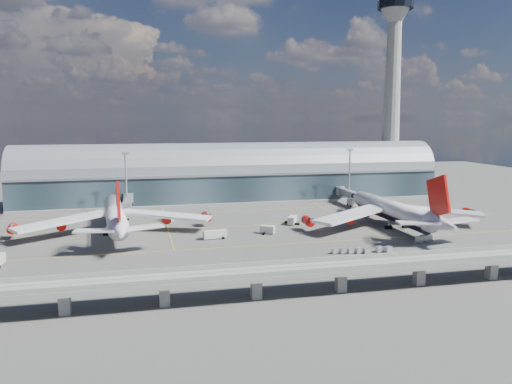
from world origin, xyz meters
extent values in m
plane|color=#474744|center=(0.00, 0.00, 0.00)|extent=(500.00, 500.00, 0.00)
cube|color=gold|center=(0.00, -10.00, 0.01)|extent=(200.00, 0.25, 0.01)
cube|color=gold|center=(0.00, 20.00, 0.01)|extent=(200.00, 0.25, 0.01)
cube|color=gold|center=(0.00, 50.00, 0.01)|extent=(200.00, 0.25, 0.01)
cube|color=gold|center=(-35.00, 30.00, 0.01)|extent=(0.25, 80.00, 0.01)
cube|color=gold|center=(35.00, 30.00, 0.01)|extent=(0.25, 80.00, 0.01)
cube|color=#213037|center=(0.00, 78.00, 7.00)|extent=(200.00, 28.00, 14.00)
cylinder|color=gray|center=(0.00, 78.00, 14.00)|extent=(200.00, 28.00, 28.00)
cube|color=gray|center=(0.00, 64.00, 14.00)|extent=(200.00, 1.00, 1.20)
cube|color=gray|center=(0.00, 78.00, 0.60)|extent=(200.00, 30.00, 1.20)
cube|color=gray|center=(85.00, 83.00, 4.00)|extent=(18.00, 18.00, 8.00)
cone|color=gray|center=(85.00, 83.00, 45.00)|extent=(10.00, 10.00, 90.00)
cone|color=gray|center=(85.00, 83.00, 92.00)|extent=(16.00, 16.00, 8.00)
cylinder|color=black|center=(85.00, 83.00, 97.00)|extent=(18.00, 18.00, 5.00)
cube|color=gray|center=(0.00, -55.00, 5.50)|extent=(220.00, 8.50, 1.20)
cube|color=gray|center=(0.00, -59.00, 6.60)|extent=(220.00, 0.40, 1.20)
cube|color=gray|center=(0.00, -51.00, 6.60)|extent=(220.00, 0.40, 1.20)
cube|color=gray|center=(0.00, -56.50, 6.15)|extent=(220.00, 0.12, 0.12)
cube|color=gray|center=(0.00, -53.50, 6.15)|extent=(220.00, 0.12, 0.12)
cube|color=gray|center=(-60.00, -55.00, 2.50)|extent=(2.20, 2.20, 5.00)
cube|color=gray|center=(-40.00, -55.00, 2.50)|extent=(2.20, 2.20, 5.00)
cube|color=gray|center=(-20.00, -55.00, 2.50)|extent=(2.20, 2.20, 5.00)
cube|color=gray|center=(0.00, -55.00, 2.50)|extent=(2.20, 2.20, 5.00)
cube|color=gray|center=(20.00, -55.00, 2.50)|extent=(2.20, 2.20, 5.00)
cube|color=gray|center=(40.00, -55.00, 2.50)|extent=(2.20, 2.20, 5.00)
cylinder|color=gray|center=(-50.00, 55.00, 12.50)|extent=(0.70, 0.70, 25.00)
cube|color=gray|center=(-50.00, 55.00, 25.20)|extent=(3.00, 0.40, 1.00)
cylinder|color=gray|center=(50.00, 55.00, 12.50)|extent=(0.70, 0.70, 25.00)
cube|color=gray|center=(50.00, 55.00, 25.20)|extent=(3.00, 0.40, 1.00)
cylinder|color=white|center=(-53.21, 19.62, 6.27)|extent=(11.06, 54.03, 6.48)
cone|color=white|center=(-55.77, 49.39, 6.27)|extent=(7.15, 8.62, 6.48)
cone|color=white|center=(-50.47, -12.16, 7.08)|extent=(7.49, 12.65, 6.48)
cube|color=#B80E07|center=(-50.73, -9.13, 15.08)|extent=(1.74, 12.12, 13.40)
cube|color=white|center=(-69.91, 16.15, 5.46)|extent=(31.79, 24.53, 2.62)
cube|color=white|center=(-36.16, 19.06, 5.46)|extent=(33.19, 20.24, 2.62)
cylinder|color=#B80E07|center=(-70.71, 18.12, 3.64)|extent=(3.66, 5.32, 3.24)
cylinder|color=#B80E07|center=(-85.71, 16.82, 3.64)|extent=(3.66, 5.32, 3.24)
cylinder|color=#B80E07|center=(-35.70, 21.13, 3.64)|extent=(3.66, 5.32, 3.24)
cylinder|color=#B80E07|center=(-20.70, 22.42, 3.64)|extent=(3.66, 5.32, 3.24)
cylinder|color=gray|center=(-54.83, 38.48, 1.52)|extent=(0.51, 0.51, 3.04)
cylinder|color=gray|center=(-56.09, 15.31, 1.52)|extent=(0.61, 0.61, 3.04)
cylinder|color=gray|center=(-49.63, 15.87, 1.52)|extent=(0.61, 0.61, 3.04)
cylinder|color=black|center=(-56.09, 15.31, 0.56)|extent=(2.35, 1.70, 1.52)
cylinder|color=black|center=(-49.63, 15.87, 0.56)|extent=(2.35, 1.70, 1.52)
cylinder|color=white|center=(45.83, 6.70, 6.38)|extent=(6.79, 52.37, 6.27)
cone|color=white|center=(45.54, 36.10, 6.38)|extent=(6.36, 8.72, 6.27)
cone|color=white|center=(46.15, -24.86, 7.25)|extent=(6.40, 13.04, 6.27)
cube|color=#B80E07|center=(46.11, -21.62, 15.47)|extent=(0.89, 12.94, 14.33)
cube|color=white|center=(28.91, 4.37, 5.52)|extent=(32.80, 23.21, 2.68)
cube|color=white|center=(62.79, 4.71, 5.52)|extent=(32.95, 22.71, 2.68)
cylinder|color=black|center=(45.83, 6.70, 4.66)|extent=(5.80, 47.00, 5.33)
cylinder|color=#B80E07|center=(28.26, 6.53, 3.57)|extent=(3.52, 5.44, 3.46)
cylinder|color=#B80E07|center=(13.21, 6.38, 3.57)|extent=(3.52, 5.44, 3.46)
cylinder|color=#B80E07|center=(63.40, 6.88, 3.57)|extent=(3.52, 5.44, 3.46)
cylinder|color=#B80E07|center=(78.46, 7.03, 3.57)|extent=(3.52, 5.44, 3.46)
cylinder|color=gray|center=(45.65, 25.14, 1.62)|extent=(0.54, 0.54, 3.25)
cylinder|color=gray|center=(42.41, 2.34, 1.62)|extent=(0.65, 0.65, 3.25)
cylinder|color=gray|center=(49.34, 2.41, 1.62)|extent=(0.65, 0.65, 3.25)
cylinder|color=black|center=(42.41, 2.34, 0.59)|extent=(2.40, 1.65, 1.62)
cylinder|color=black|center=(49.34, 2.41, 0.59)|extent=(2.40, 1.65, 1.62)
cube|color=gray|center=(-49.71, 52.00, 5.20)|extent=(3.00, 24.00, 3.00)
cube|color=gray|center=(-49.71, 40.00, 5.20)|extent=(3.60, 3.60, 3.40)
cylinder|color=gray|center=(-49.71, 64.00, 5.20)|extent=(4.40, 4.40, 4.00)
cylinder|color=gray|center=(-49.71, 40.00, 1.70)|extent=(0.50, 0.50, 3.40)
cylinder|color=black|center=(-49.71, 40.00, 0.35)|extent=(1.40, 0.80, 0.80)
cube|color=gray|center=(49.33, 50.00, 5.20)|extent=(3.00, 28.00, 3.00)
cube|color=gray|center=(49.33, 36.00, 5.20)|extent=(3.60, 3.60, 3.40)
cylinder|color=gray|center=(49.33, 64.00, 5.20)|extent=(4.40, 4.40, 4.00)
cylinder|color=gray|center=(49.33, 36.00, 1.70)|extent=(0.50, 0.50, 3.40)
cylinder|color=black|center=(49.33, 36.00, 0.35)|extent=(1.40, 0.80, 0.80)
cube|color=beige|center=(-1.92, 5.18, 1.56)|extent=(5.35, 4.40, 2.54)
cylinder|color=black|center=(-0.57, 5.97, 0.44)|extent=(1.99, 2.55, 0.88)
cylinder|color=black|center=(-3.27, 4.40, 0.44)|extent=(1.99, 2.55, 0.88)
cube|color=beige|center=(-20.74, 1.88, 1.56)|extent=(7.99, 3.16, 2.53)
cylinder|color=black|center=(-18.26, 1.58, 0.44)|extent=(1.16, 2.52, 0.87)
cylinder|color=black|center=(-23.21, 2.18, 0.44)|extent=(1.16, 2.52, 0.87)
cube|color=beige|center=(11.05, 18.16, 1.67)|extent=(5.17, 6.62, 2.71)
cylinder|color=black|center=(10.07, 19.90, 0.47)|extent=(2.73, 2.10, 0.94)
cylinder|color=black|center=(12.04, 16.42, 0.47)|extent=(2.73, 2.10, 0.94)
cube|color=beige|center=(49.02, 49.32, 1.73)|extent=(2.55, 5.44, 2.81)
cylinder|color=black|center=(49.04, 51.05, 0.49)|extent=(2.71, 1.00, 0.97)
cylinder|color=black|center=(49.00, 47.59, 0.49)|extent=(2.71, 1.00, 0.97)
cube|color=beige|center=(-34.40, 34.39, 1.49)|extent=(5.04, 5.74, 2.41)
cylinder|color=black|center=(-33.34, 35.82, 0.42)|extent=(2.36, 2.06, 0.84)
cylinder|color=black|center=(-35.47, 32.97, 0.42)|extent=(2.36, 2.06, 0.84)
cube|color=gray|center=(24.56, -25.74, 0.25)|extent=(2.75, 2.21, 0.30)
cube|color=silver|center=(24.56, -25.74, 1.05)|extent=(2.34, 2.00, 1.50)
cube|color=gray|center=(27.04, -26.48, 0.25)|extent=(2.75, 2.21, 0.30)
cube|color=silver|center=(27.04, -26.48, 1.05)|extent=(2.34, 2.00, 1.50)
cube|color=gray|center=(11.01, -24.46, 0.22)|extent=(2.38, 1.81, 0.27)
cube|color=silver|center=(11.01, -24.46, 0.94)|extent=(2.01, 1.65, 1.35)
cube|color=gray|center=(13.31, -24.89, 0.22)|extent=(2.38, 1.81, 0.27)
cube|color=silver|center=(13.31, -24.89, 0.94)|extent=(2.01, 1.65, 1.35)
cube|color=gray|center=(15.61, -25.31, 0.22)|extent=(2.38, 1.81, 0.27)
cube|color=silver|center=(15.61, -25.31, 0.94)|extent=(2.01, 1.65, 1.35)
cube|color=gray|center=(17.91, -25.73, 0.22)|extent=(2.38, 1.81, 0.27)
cube|color=silver|center=(17.91, -25.73, 0.94)|extent=(2.01, 1.65, 1.35)
cube|color=gray|center=(20.21, -26.16, 0.22)|extent=(2.38, 1.81, 0.27)
cube|color=silver|center=(20.21, -26.16, 0.94)|extent=(2.01, 1.65, 1.35)
cube|color=gray|center=(42.22, -18.23, 0.28)|extent=(3.23, 2.85, 0.34)
cube|color=silver|center=(42.22, -18.23, 1.18)|extent=(2.78, 2.54, 1.69)
cube|color=gray|center=(44.81, -16.87, 0.28)|extent=(3.23, 2.85, 0.34)
cube|color=silver|center=(44.81, -16.87, 1.18)|extent=(2.78, 2.54, 1.69)
cube|color=gray|center=(47.40, -15.50, 0.28)|extent=(3.23, 2.85, 0.34)
cube|color=silver|center=(47.40, -15.50, 1.18)|extent=(2.78, 2.54, 1.69)
camera|label=1|loc=(-44.12, -158.06, 39.46)|focal=35.00mm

